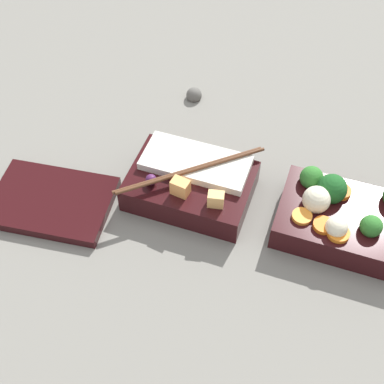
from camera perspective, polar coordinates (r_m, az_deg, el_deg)
ground_plane at (r=0.78m, az=7.01°, el=-2.27°), size 3.00×3.00×0.00m
bento_tray_vegetable at (r=0.76m, az=15.68°, el=-2.50°), size 0.18×0.12×0.07m
bento_tray_rice at (r=0.77m, az=-0.13°, el=0.87°), size 0.18×0.16×0.07m
bento_lid at (r=0.80m, az=-14.73°, el=-0.99°), size 0.19×0.14×0.01m
pebble_0 at (r=0.94m, az=0.22°, el=10.30°), size 0.03×0.03×0.03m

